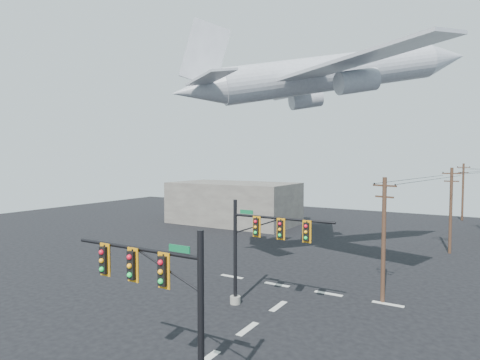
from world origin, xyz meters
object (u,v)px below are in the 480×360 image
Objects in this scene: signal_mast_far at (258,248)px; utility_pole_d at (463,191)px; signal_mast_near at (165,308)px; airliner at (330,74)px; utility_pole_a at (384,237)px; utility_pole_b at (451,209)px.

signal_mast_far is 0.79× the size of utility_pole_d.
airliner is at bearing 90.87° from signal_mast_near.
utility_pole_a is (6.56, 5.32, 0.45)m from signal_mast_far.
signal_mast_near is 16.78m from utility_pole_a.
signal_mast_near is 59.62m from utility_pole_d.
signal_mast_far is at bearing -121.64° from utility_pole_a.
utility_pole_d is (8.01, 59.08, 0.65)m from signal_mast_near.
utility_pole_d is 41.76m from airliner.
utility_pole_d is (9.90, 48.29, 0.72)m from signal_mast_far.
utility_pole_b is 19.88m from airliner.
signal_mast_near is at bearing -80.04° from signal_mast_far.
utility_pole_b is (3.00, 17.72, 0.17)m from utility_pole_a.
utility_pole_a is 13.31m from airliner.
utility_pole_d is at bearing 82.41° from utility_pole_b.
utility_pole_b reaches higher than utility_pole_a.
airliner is (-7.96, -14.03, 11.62)m from utility_pole_b.
utility_pole_d is (3.34, 42.96, 0.27)m from utility_pole_a.
utility_pole_b is at bearing 15.75° from airliner.
utility_pole_b is (9.56, 23.04, 0.62)m from signal_mast_far.
utility_pole_a reaches higher than signal_mast_far.
utility_pole_d is 0.42× the size of airliner.
utility_pole_d is (0.34, 25.25, 0.10)m from utility_pole_b.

